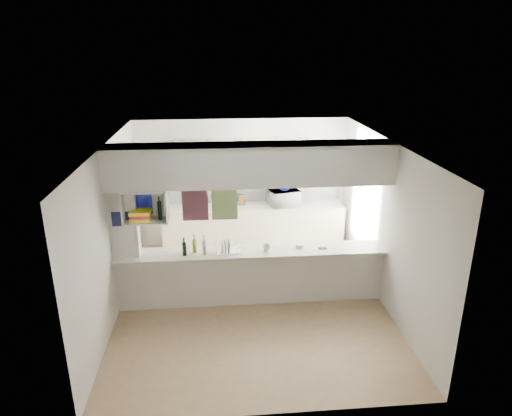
{
  "coord_description": "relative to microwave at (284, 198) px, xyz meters",
  "views": [
    {
      "loc": [
        -0.5,
        -6.44,
        3.94
      ],
      "look_at": [
        0.11,
        0.5,
        1.44
      ],
      "focal_mm": 32.0,
      "sensor_mm": 36.0,
      "label": 1
    }
  ],
  "objects": [
    {
      "name": "servery_partition",
      "position": [
        -0.99,
        -2.06,
        0.58
      ],
      "size": [
        4.2,
        0.5,
        2.6
      ],
      "color": "silver",
      "rests_on": "floor"
    },
    {
      "name": "plastic_tubs",
      "position": [
        -0.01,
        -2.02,
        -0.13
      ],
      "size": [
        0.48,
        0.17,
        0.06
      ],
      "color": "silver",
      "rests_on": "breakfast_bar"
    },
    {
      "name": "wine_bottles",
      "position": [
        -1.69,
        -2.11,
        -0.04
      ],
      "size": [
        0.36,
        0.14,
        0.32
      ],
      "color": "black",
      "rests_on": "breakfast_bar"
    },
    {
      "name": "kitchen_run",
      "position": [
        -0.65,
        0.08,
        -0.25
      ],
      "size": [
        3.6,
        0.63,
        2.24
      ],
      "color": "beige",
      "rests_on": "floor"
    },
    {
      "name": "cup",
      "position": [
        -0.58,
        -2.09,
        -0.1
      ],
      "size": [
        0.12,
        0.12,
        0.09
      ],
      "primitive_type": "imported",
      "rotation": [
        0.0,
        0.0,
        -0.07
      ],
      "color": "white",
      "rests_on": "dish_rack"
    },
    {
      "name": "dish_rack",
      "position": [
        -1.19,
        -2.04,
        -0.08
      ],
      "size": [
        0.39,
        0.32,
        0.2
      ],
      "rotation": [
        0.0,
        0.0,
        0.14
      ],
      "color": "silver",
      "rests_on": "breakfast_bar"
    },
    {
      "name": "wall_right",
      "position": [
        1.29,
        -2.06,
        0.22
      ],
      "size": [
        0.0,
        4.8,
        4.8
      ],
      "primitive_type": "plane",
      "rotation": [
        1.57,
        0.0,
        -1.57
      ],
      "color": "silver",
      "rests_on": "floor"
    },
    {
      "name": "ceiling",
      "position": [
        -0.81,
        -2.06,
        1.52
      ],
      "size": [
        4.8,
        4.8,
        0.0
      ],
      "primitive_type": "plane",
      "color": "white",
      "rests_on": "wall_back"
    },
    {
      "name": "wall_back",
      "position": [
        -0.81,
        0.34,
        0.22
      ],
      "size": [
        4.2,
        0.0,
        4.2
      ],
      "primitive_type": "plane",
      "rotation": [
        1.57,
        0.0,
        0.0
      ],
      "color": "silver",
      "rests_on": "floor"
    },
    {
      "name": "knife_block",
      "position": [
        -0.84,
        0.12,
        -0.06
      ],
      "size": [
        0.12,
        0.1,
        0.21
      ],
      "primitive_type": "cube",
      "rotation": [
        0.0,
        0.0,
        -0.24
      ],
      "color": "brown",
      "rests_on": "bench_top"
    },
    {
      "name": "microwave",
      "position": [
        0.0,
        0.0,
        0.0
      ],
      "size": [
        0.66,
        0.52,
        0.32
      ],
      "primitive_type": "imported",
      "rotation": [
        0.0,
        0.0,
        3.39
      ],
      "color": "white",
      "rests_on": "bench_top"
    },
    {
      "name": "floor",
      "position": [
        -0.81,
        -2.06,
        -1.08
      ],
      "size": [
        4.8,
        4.8,
        0.0
      ],
      "primitive_type": "plane",
      "color": "#987A58",
      "rests_on": "ground"
    },
    {
      "name": "cubby_shelf",
      "position": [
        -2.38,
        -2.12,
        0.63
      ],
      "size": [
        0.65,
        0.35,
        0.5
      ],
      "color": "white",
      "rests_on": "bulkhead"
    },
    {
      "name": "utensil_jar",
      "position": [
        -1.28,
        0.09,
        -0.1
      ],
      "size": [
        0.09,
        0.09,
        0.12
      ],
      "primitive_type": "cylinder",
      "color": "black",
      "rests_on": "bench_top"
    },
    {
      "name": "bowl",
      "position": [
        -0.01,
        0.01,
        0.19
      ],
      "size": [
        0.22,
        0.22,
        0.06
      ],
      "primitive_type": "imported",
      "color": "#0C1088",
      "rests_on": "microwave"
    },
    {
      "name": "wall_left",
      "position": [
        -2.91,
        -2.06,
        0.22
      ],
      "size": [
        0.0,
        4.8,
        4.8
      ],
      "primitive_type": "plane",
      "rotation": [
        1.57,
        0.0,
        1.57
      ],
      "color": "silver",
      "rests_on": "floor"
    }
  ]
}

